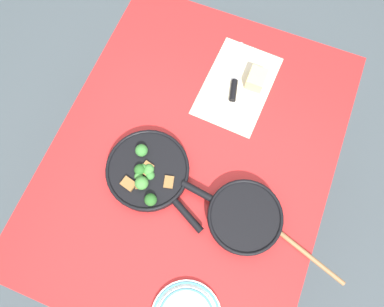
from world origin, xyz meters
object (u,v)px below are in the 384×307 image
Objects in this scene: wooden_spoon at (282,234)px; grater_knife at (235,79)px; skillet_broccoli at (148,172)px; skillet_eggs at (244,217)px; cheese_block at (257,79)px.

grater_knife reaches higher than wooden_spoon.
skillet_eggs is at bearing 23.00° from skillet_broccoli.
skillet_eggs is (-0.02, -0.35, 0.00)m from skillet_broccoli.
skillet_broccoli reaches higher than skillet_eggs.
skillet_eggs is 0.51m from cheese_block.
grater_knife is (0.48, 0.33, 0.00)m from wooden_spoon.
grater_knife is 3.21× the size of cheese_block.
skillet_eggs is at bearing 16.54° from wooden_spoon.
wooden_spoon is at bearing -158.67° from grater_knife.
cheese_block is (0.02, -0.08, 0.02)m from grater_knife.
grater_knife is at bearing 104.55° from cheese_block.
skillet_eggs is 0.14m from wooden_spoon.
skillet_eggs is at bearing -166.28° from cheese_block.
skillet_eggs is at bearing -170.89° from grater_knife.
skillet_broccoli is 1.51× the size of grater_knife.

